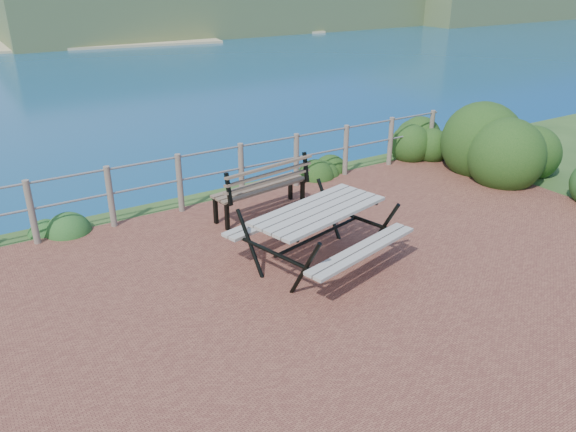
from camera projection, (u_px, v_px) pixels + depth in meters
The scene contains 8 objects.
ground at pixel (359, 279), 7.47m from camera, with size 10.00×7.00×0.12m, color brown.
safety_railing at pixel (241, 168), 9.84m from camera, with size 9.40×0.10×1.00m.
picnic_table at pixel (318, 230), 7.63m from camera, with size 2.07×1.65×0.82m.
park_bench at pixel (260, 179), 9.16m from camera, with size 1.75×0.68×0.96m.
shrub_right_front at pixel (499, 171), 11.44m from camera, with size 1.63×1.63×2.30m, color #153F13.
shrub_right_edge at pixel (419, 155), 12.38m from camera, with size 1.18×1.18×1.68m, color #153F13.
shrub_lip_west at pixel (60, 233), 8.77m from camera, with size 0.74×0.74×0.47m, color #225921.
shrub_lip_east at pixel (321, 172), 11.35m from camera, with size 0.84×0.84×0.60m, color #153F13.
Camera 1 is at (-4.23, -5.01, 3.81)m, focal length 35.00 mm.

